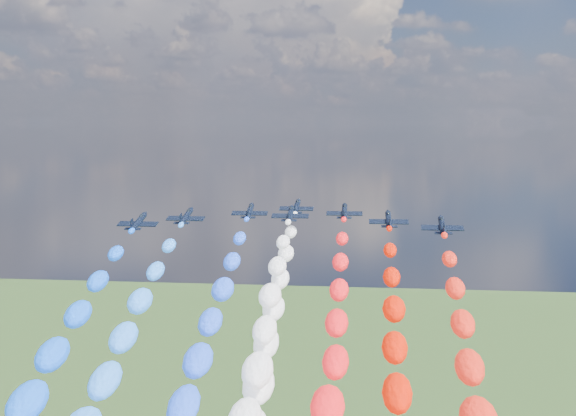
# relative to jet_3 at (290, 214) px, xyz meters

# --- Properties ---
(jet_0) EXTENTS (8.12, 10.99, 4.98)m
(jet_0) POSITION_rel_jet_3_xyz_m (-28.45, -15.53, 0.00)
(jet_0) COLOR black
(jet_1) EXTENTS (8.26, 11.09, 4.98)m
(jet_1) POSITION_rel_jet_3_xyz_m (-21.13, -6.50, 0.00)
(jet_1) COLOR black
(jet_2) EXTENTS (8.32, 11.13, 4.98)m
(jet_2) POSITION_rel_jet_3_xyz_m (-9.36, 3.70, 0.00)
(jet_2) COLOR black
(jet_3) EXTENTS (8.17, 11.02, 4.98)m
(jet_3) POSITION_rel_jet_3_xyz_m (0.00, 0.00, 0.00)
(jet_3) COLOR black
(jet_4) EXTENTS (8.10, 10.97, 4.98)m
(jet_4) POSITION_rel_jet_3_xyz_m (0.05, 13.52, 0.00)
(jet_4) COLOR black
(jet_5) EXTENTS (8.03, 10.93, 4.98)m
(jet_5) POSITION_rel_jet_3_xyz_m (11.38, 5.54, 0.00)
(jet_5) COLOR black
(jet_6) EXTENTS (8.07, 10.95, 4.98)m
(jet_6) POSITION_rel_jet_3_xyz_m (20.65, -6.98, 0.00)
(jet_6) COLOR black
(jet_7) EXTENTS (8.15, 11.01, 4.98)m
(jet_7) POSITION_rel_jet_3_xyz_m (30.49, -14.62, 0.00)
(jet_7) COLOR black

